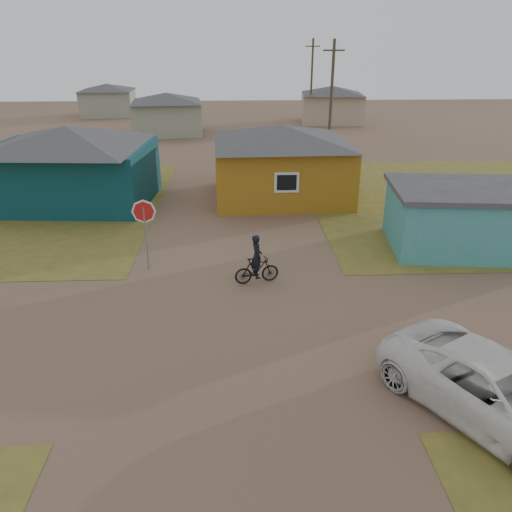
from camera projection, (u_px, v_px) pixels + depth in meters
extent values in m
plane|color=brown|center=(237.00, 338.00, 14.57)|extent=(120.00, 120.00, 0.00)
cube|color=olive|center=(494.00, 200.00, 27.00)|extent=(20.00, 18.00, 0.00)
cube|color=#0A343B|center=(72.00, 175.00, 25.99)|extent=(8.40, 6.54, 3.00)
pyramid|color=#3B3B3E|center=(66.00, 136.00, 25.19)|extent=(8.93, 7.08, 1.00)
cube|color=#A26D19|center=(281.00, 170.00, 26.87)|extent=(7.21, 6.24, 3.00)
pyramid|color=#3B3B3E|center=(282.00, 133.00, 26.09)|extent=(7.72, 6.76, 0.90)
cube|color=silver|center=(287.00, 182.00, 24.04)|extent=(1.20, 0.06, 1.00)
cube|color=black|center=(287.00, 183.00, 24.01)|extent=(0.95, 0.04, 0.75)
cube|color=teal|center=(467.00, 220.00, 20.40)|extent=(6.39, 4.61, 2.40)
cube|color=#3B3B3E|center=(473.00, 190.00, 19.88)|extent=(6.71, 4.93, 0.20)
cube|color=gray|center=(168.00, 118.00, 44.88)|extent=(6.49, 5.60, 2.80)
pyramid|color=#3B3B3E|center=(166.00, 97.00, 44.15)|extent=(7.04, 6.15, 0.80)
cube|color=tan|center=(332.00, 108.00, 50.98)|extent=(6.41, 5.50, 2.80)
pyramid|color=#3B3B3E|center=(333.00, 90.00, 50.26)|extent=(6.95, 6.05, 0.80)
cube|color=gray|center=(108.00, 103.00, 55.57)|extent=(5.75, 5.28, 2.70)
pyramid|color=#3B3B3E|center=(107.00, 87.00, 54.88)|extent=(6.28, 5.81, 0.70)
cylinder|color=#4A3F2C|center=(331.00, 104.00, 33.34)|extent=(0.20, 0.20, 8.00)
cube|color=#4A3F2C|center=(334.00, 50.00, 32.01)|extent=(1.40, 0.10, 0.10)
cylinder|color=#4A3F2C|center=(311.00, 83.00, 48.01)|extent=(0.20, 0.20, 8.00)
cube|color=#4A3F2C|center=(313.00, 46.00, 46.68)|extent=(1.40, 0.10, 0.10)
cylinder|color=gray|center=(146.00, 239.00, 18.47)|extent=(0.07, 0.07, 2.45)
imported|color=black|center=(257.00, 270.00, 17.70)|extent=(1.67, 0.80, 0.97)
imported|color=black|center=(257.00, 256.00, 17.48)|extent=(0.50, 0.65, 1.59)
imported|color=white|center=(499.00, 391.00, 11.21)|extent=(5.03, 6.05, 1.54)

